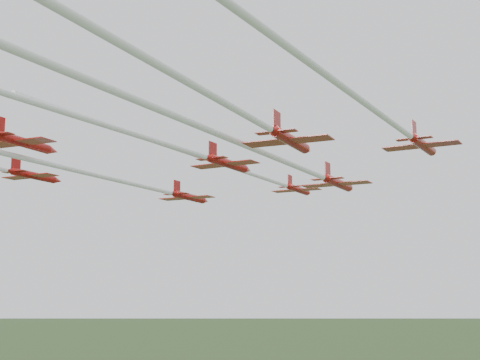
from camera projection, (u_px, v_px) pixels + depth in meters
The scene contains 6 objects.
jet_lead at pixel (245, 172), 94.35m from camera, with size 8.15×68.12×2.44m.
jet_row2_left at pixel (126, 182), 90.81m from camera, with size 8.90×63.76×2.65m.
jet_row2_right at pixel (288, 163), 78.26m from camera, with size 9.68×68.06×2.90m.
jet_row3_mid at pixel (151, 140), 71.09m from camera, with size 8.77×62.10×2.63m.
jet_row3_right at pixel (371, 107), 55.91m from camera, with size 7.98×62.74×2.39m.
jet_row4_right at pixel (249, 117), 57.28m from camera, with size 9.00×47.91×2.66m.
Camera 1 is at (39.57, -81.70, 42.47)m, focal length 50.00 mm.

